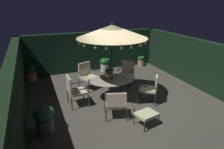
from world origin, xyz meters
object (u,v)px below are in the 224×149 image
centerpiece_planter (109,72)px  potted_plant_back_right (44,118)px  potted_plant_left_near (30,73)px  patio_chair_northeast (127,72)px  ottoman_footrest (147,115)px  patio_umbrella (112,32)px  patio_chair_north (151,86)px  patio_chair_south (116,102)px  potted_plant_right_near (141,61)px  potted_plant_back_center (104,64)px  patio_chair_east (87,74)px  patio_dining_table (112,83)px  patio_chair_southeast (74,89)px

centerpiece_planter → potted_plant_back_right: bearing=-150.4°
centerpiece_planter → potted_plant_left_near: 3.90m
patio_chair_northeast → ottoman_footrest: 3.00m
patio_umbrella → patio_chair_north: patio_umbrella is taller
centerpiece_planter → potted_plant_left_near: size_ratio=0.59×
patio_chair_south → patio_chair_north: bearing=18.4°
potted_plant_right_near → potted_plant_back_center: bearing=-177.9°
patio_chair_northeast → patio_chair_south: (-1.42, -2.23, -0.05)m
patio_umbrella → potted_plant_left_near: bearing=133.0°
patio_chair_north → patio_chair_northeast: 1.73m
patio_umbrella → patio_chair_south: size_ratio=2.98×
patio_chair_north → patio_chair_east: patio_chair_north is taller
centerpiece_planter → patio_chair_northeast: 1.44m
patio_chair_northeast → patio_chair_north: bearing=-86.5°
patio_dining_table → potted_plant_left_near: 3.98m
potted_plant_left_near → potted_plant_right_near: size_ratio=1.31×
patio_chair_south → patio_chair_northeast: bearing=57.6°
patio_dining_table → ottoman_footrest: (0.27, -1.97, -0.25)m
potted_plant_back_right → centerpiece_planter: bearing=29.6°
patio_dining_table → centerpiece_planter: 0.41m
patio_chair_southeast → ottoman_footrest: bearing=-49.3°
patio_chair_east → potted_plant_back_center: patio_chair_east is taller
patio_dining_table → centerpiece_planter: size_ratio=3.87×
centerpiece_planter → patio_chair_northeast: bearing=37.2°
patio_umbrella → centerpiece_planter: patio_umbrella is taller
patio_chair_northeast → ottoman_footrest: (-0.75, -2.89, -0.25)m
patio_chair_southeast → potted_plant_left_near: 3.25m
centerpiece_planter → potted_plant_back_center: (0.86, 2.89, -0.61)m
patio_chair_northeast → potted_plant_right_near: size_ratio=1.88×
potted_plant_left_near → patio_umbrella: bearing=-47.0°
centerpiece_planter → patio_chair_southeast: centerpiece_planter is taller
patio_chair_north → potted_plant_back_right: 3.59m
patio_chair_east → patio_chair_southeast: patio_chair_southeast is taller
patio_chair_northeast → potted_plant_right_near: bearing=48.6°
patio_chair_east → patio_umbrella: bearing=-65.4°
centerpiece_planter → ottoman_footrest: centerpiece_planter is taller
patio_dining_table → potted_plant_right_near: 4.21m
potted_plant_back_right → potted_plant_left_near: 4.17m
potted_plant_left_near → patio_chair_east: bearing=-37.7°
centerpiece_planter → potted_plant_left_near: bearing=132.9°
potted_plant_right_near → patio_chair_north: bearing=-114.7°
patio_dining_table → patio_umbrella: patio_umbrella is taller
potted_plant_back_right → patio_dining_table: bearing=27.1°
patio_chair_southeast → potted_plant_back_right: size_ratio=1.37×
patio_umbrella → patio_chair_northeast: size_ratio=2.65×
patio_umbrella → potted_plant_right_near: size_ratio=4.99×
patio_chair_north → patio_chair_northeast: (-0.10, 1.73, -0.01)m
patio_umbrella → patio_chair_southeast: size_ratio=2.57×
potted_plant_back_center → potted_plant_right_near: bearing=2.1°
centerpiece_planter → potted_plant_right_near: size_ratio=0.77×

